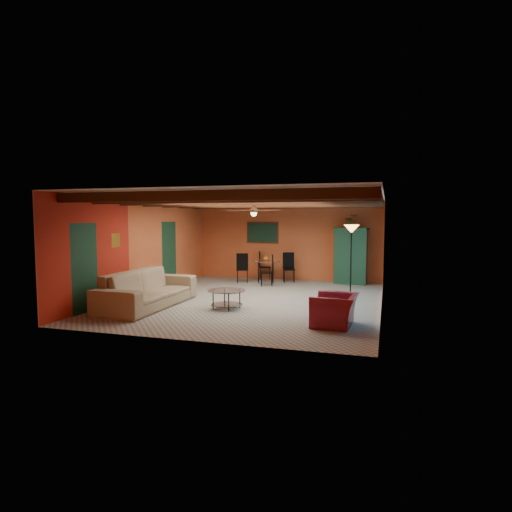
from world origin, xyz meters
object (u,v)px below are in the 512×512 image
(sofa, at_px, (148,289))
(armchair, at_px, (335,310))
(potted_plant, at_px, (351,222))
(coffee_table, at_px, (227,299))
(floor_lamp, at_px, (351,262))
(vase, at_px, (266,250))
(armoire, at_px, (350,257))
(dining_table, at_px, (266,267))

(sofa, xyz_separation_m, armchair, (4.58, -0.57, -0.12))
(potted_plant, bearing_deg, coffee_table, -116.66)
(floor_lamp, xyz_separation_m, vase, (-2.98, 2.22, 0.10))
(coffee_table, bearing_deg, vase, 93.33)
(vase, bearing_deg, armoire, 11.56)
(sofa, relative_size, dining_table, 1.56)
(armoire, xyz_separation_m, vase, (-2.75, -0.56, 0.20))
(sofa, xyz_separation_m, vase, (1.65, 4.74, 0.65))
(armchair, distance_m, floor_lamp, 3.17)
(sofa, bearing_deg, dining_table, -19.00)
(sofa, xyz_separation_m, armoire, (4.40, 5.30, 0.45))
(vase, bearing_deg, floor_lamp, -36.64)
(armoire, height_order, potted_plant, potted_plant)
(armchair, height_order, dining_table, dining_table)
(armoire, bearing_deg, vase, -158.86)
(coffee_table, height_order, armoire, armoire)
(armchair, relative_size, floor_lamp, 0.49)
(sofa, distance_m, armchair, 4.61)
(coffee_table, xyz_separation_m, armoire, (2.49, 4.96, 0.66))
(armchair, relative_size, coffee_table, 1.09)
(coffee_table, height_order, dining_table, dining_table)
(coffee_table, xyz_separation_m, potted_plant, (2.49, 4.96, 1.80))
(armchair, height_order, armoire, armoire)
(sofa, bearing_deg, armoire, -39.46)
(armoire, xyz_separation_m, potted_plant, (0.00, 0.00, 1.13))
(sofa, bearing_deg, coffee_table, -79.75)
(coffee_table, height_order, floor_lamp, floor_lamp)
(sofa, xyz_separation_m, potted_plant, (4.40, 5.30, 1.59))
(vase, bearing_deg, sofa, -109.25)
(floor_lamp, relative_size, potted_plant, 4.11)
(floor_lamp, xyz_separation_m, potted_plant, (-0.23, 2.78, 1.03))
(coffee_table, distance_m, potted_plant, 5.84)
(floor_lamp, relative_size, vase, 11.34)
(coffee_table, bearing_deg, sofa, -170.01)
(armchair, distance_m, potted_plant, 6.12)
(sofa, height_order, armchair, sofa)
(floor_lamp, distance_m, vase, 3.71)
(coffee_table, height_order, potted_plant, potted_plant)
(dining_table, distance_m, floor_lamp, 3.75)
(armchair, bearing_deg, sofa, -93.70)
(sofa, height_order, dining_table, dining_table)
(armchair, relative_size, potted_plant, 2.02)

